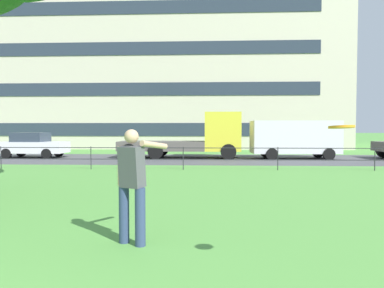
% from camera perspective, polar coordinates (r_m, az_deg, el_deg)
% --- Properties ---
extents(street_strip, '(80.00, 7.47, 0.01)m').
position_cam_1_polar(street_strip, '(21.81, -5.61, -2.29)').
color(street_strip, '#4C4C51').
rests_on(street_strip, ground).
extents(park_fence, '(36.55, 0.04, 1.00)m').
position_cam_1_polar(park_fence, '(16.22, -8.53, -1.56)').
color(park_fence, '#232328').
rests_on(park_fence, ground).
extents(person_thrower, '(0.75, 0.68, 1.78)m').
position_cam_1_polar(person_thrower, '(5.77, -9.22, -5.86)').
color(person_thrower, navy).
rests_on(person_thrower, ground).
extents(frisbee, '(0.36, 0.36, 0.04)m').
position_cam_1_polar(frisbee, '(4.23, 22.11, 2.46)').
color(frisbee, orange).
extents(car_white_far_right, '(4.05, 1.91, 1.54)m').
position_cam_1_polar(car_white_far_right, '(24.59, -23.42, -0.14)').
color(car_white_far_right, silver).
rests_on(car_white_far_right, ground).
extents(flatbed_truck_far_left, '(7.34, 2.54, 2.75)m').
position_cam_1_polar(flatbed_truck_far_left, '(22.32, 0.98, 0.95)').
color(flatbed_truck_far_left, yellow).
rests_on(flatbed_truck_far_left, ground).
extents(panel_van_left, '(5.06, 2.23, 2.24)m').
position_cam_1_polar(panel_van_left, '(22.51, 15.59, 1.01)').
color(panel_van_left, silver).
rests_on(panel_van_left, ground).
extents(apartment_building_background, '(37.13, 15.24, 14.03)m').
position_cam_1_polar(apartment_building_background, '(39.42, -6.69, 10.02)').
color(apartment_building_background, beige).
rests_on(apartment_building_background, ground).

